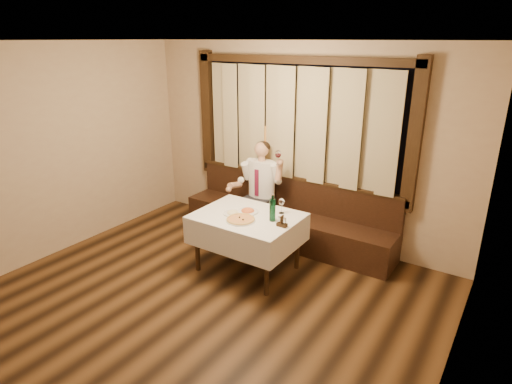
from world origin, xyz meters
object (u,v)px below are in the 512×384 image
Objects in this scene: pasta_cream at (233,212)px; pasta_red at (248,209)px; banquette at (287,220)px; green_bottle at (272,210)px; dining_table at (247,223)px; pizza at (241,219)px; seated_man at (259,183)px; cruet_caddy at (282,223)px.

pasta_red is at bearing 50.85° from pasta_cream.
banquette is at bearing 81.25° from pasta_cream.
pasta_cream is 0.54m from green_bottle.
pizza is at bearing -80.25° from dining_table.
banquette is 13.53× the size of pasta_cream.
seated_man is at bearing 112.26° from pizza.
pasta_red reaches higher than pizza.
banquette reaches higher than pasta_cream.
pasta_cream is at bearing -75.59° from seated_man.
pasta_red is (-0.05, 0.08, 0.14)m from dining_table.
banquette is 0.68m from seated_man.
cruet_caddy is (0.53, -1.08, 0.49)m from banquette.
pasta_cream is at bearing -129.15° from pasta_red.
pasta_red is at bearing 171.92° from green_bottle.
cruet_caddy is (0.53, -0.06, 0.15)m from dining_table.
banquette is 1.29m from pizza.
green_bottle reaches higher than pasta_red.
banquette reaches higher than pizza.
seated_man is at bearing 114.00° from pasta_red.
green_bottle is at bearing 156.20° from cruet_caddy.
pasta_cream reaches higher than dining_table.
pizza is (0.03, -1.21, 0.46)m from banquette.
dining_table is at bearing 22.40° from pasta_cream.
pasta_cream is at bearing -157.60° from dining_table.
pasta_cream reaches higher than pizza.
dining_table is 0.22m from pizza.
pizza is at bearing -29.92° from pasta_cream.
green_bottle is 2.51× the size of cruet_caddy.
dining_table is 3.53× the size of pizza.
green_bottle is (0.35, -1.00, 0.59)m from banquette.
banquette is 11.84× the size of pasta_red.
seated_man is at bearing 104.41° from pasta_cream.
pasta_red reaches higher than pasta_cream.
banquette is 1.08m from dining_table.
pasta_cream is 1.04m from seated_man.
pasta_cream is at bearing -178.32° from cruet_caddy.
pasta_red is at bearing -66.00° from seated_man.
banquette is at bearing 87.20° from pasta_red.
banquette is at bearing 90.00° from dining_table.
banquette is 8.89× the size of pizza.
pasta_red is (-0.05, -0.94, 0.48)m from banquette.
cruet_caddy is at bearing 0.94° from pasta_cream.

